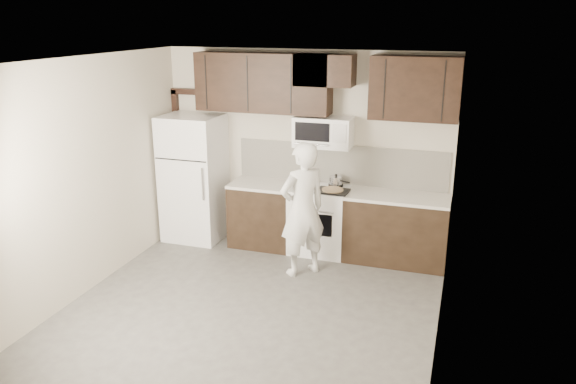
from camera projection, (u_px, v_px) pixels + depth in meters
The scene contains 14 objects.
floor at pixel (246, 315), 6.12m from camera, with size 4.50×4.50×0.00m, color #494745.
back_wall at pixel (305, 149), 7.75m from camera, with size 4.00×4.00×0.00m, color beige.
ceiling at pixel (240, 61), 5.31m from camera, with size 4.50×4.50×0.00m, color white.
counter_run at pixel (341, 222), 7.56m from camera, with size 2.95×0.64×0.91m.
stove at pixel (319, 219), 7.65m from camera, with size 0.76×0.66×0.94m.
backsplash at pixel (340, 164), 7.65m from camera, with size 2.90×0.02×0.54m, color silver.
upper_cabinets at pixel (318, 83), 7.25m from camera, with size 3.48×0.35×0.78m.
microwave at pixel (323, 132), 7.40m from camera, with size 0.76×0.42×0.40m.
refrigerator at pixel (194, 178), 8.02m from camera, with size 0.80×0.76×1.80m.
door_trim at pixel (180, 148), 8.31m from camera, with size 0.50×0.08×2.12m.
saucepan at pixel (336, 181), 7.58m from camera, with size 0.30×0.18×0.17m.
baking_tray at pixel (333, 191), 7.34m from camera, with size 0.41×0.31×0.02m, color black.
pizza at pixel (333, 190), 7.34m from camera, with size 0.28×0.28×0.02m, color tan.
person at pixel (303, 210), 6.87m from camera, with size 0.62×0.41×1.69m, color white.
Camera 1 is at (2.11, -5.03, 3.11)m, focal length 35.00 mm.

